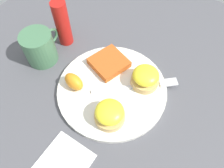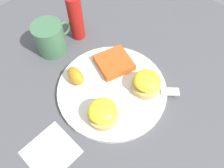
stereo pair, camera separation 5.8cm
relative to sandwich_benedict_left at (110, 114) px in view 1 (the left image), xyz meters
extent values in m
plane|color=#4C4C51|center=(0.08, 0.05, -0.04)|extent=(1.10, 1.10, 0.00)
cylinder|color=silver|center=(0.08, 0.05, -0.03)|extent=(0.30, 0.30, 0.01)
cylinder|color=tan|center=(0.00, 0.00, -0.02)|extent=(0.08, 0.08, 0.02)
ellipsoid|color=yellow|center=(0.00, 0.00, 0.01)|extent=(0.07, 0.07, 0.03)
cylinder|color=tan|center=(0.14, -0.02, -0.02)|extent=(0.08, 0.08, 0.02)
ellipsoid|color=yellow|center=(0.14, -0.02, 0.01)|extent=(0.07, 0.07, 0.03)
cube|color=#B8521D|center=(0.14, 0.10, -0.02)|extent=(0.12, 0.11, 0.02)
ellipsoid|color=orange|center=(0.02, 0.13, 0.00)|extent=(0.04, 0.06, 0.04)
cube|color=silver|center=(0.07, 0.04, -0.02)|extent=(0.10, 0.10, 0.00)
cube|color=silver|center=(0.18, -0.07, -0.02)|extent=(0.05, 0.05, 0.00)
cylinder|color=#42704C|center=(0.05, 0.29, 0.01)|extent=(0.09, 0.09, 0.10)
torus|color=#42704C|center=(0.10, 0.29, 0.01)|extent=(0.05, 0.01, 0.05)
cube|color=white|center=(-0.15, 0.02, -0.04)|extent=(0.12, 0.12, 0.00)
cylinder|color=#B21914|center=(0.14, 0.28, 0.03)|extent=(0.04, 0.04, 0.15)
camera|label=1|loc=(-0.18, -0.13, 0.48)|focal=35.00mm
camera|label=2|loc=(-0.14, -0.18, 0.48)|focal=35.00mm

